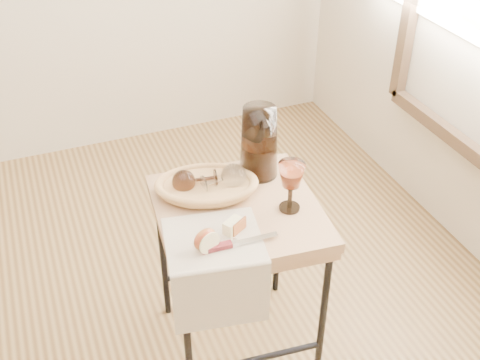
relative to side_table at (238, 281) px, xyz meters
name	(u,v)px	position (x,y,z in m)	size (l,w,h in m)	color
side_table	(238,281)	(0.00, 0.00, 0.00)	(0.52, 0.52, 0.66)	brown
tea_towel	(214,240)	(-0.13, -0.12, 0.33)	(0.29, 0.26, 0.01)	silver
bread_basket	(207,187)	(-0.07, 0.11, 0.35)	(0.30, 0.21, 0.04)	#A2723E
goblet_lying_a	(197,180)	(-0.09, 0.12, 0.38)	(0.13, 0.08, 0.08)	#4B2E1C
goblet_lying_b	(221,179)	(-0.02, 0.09, 0.38)	(0.14, 0.08, 0.08)	white
pitcher	(259,142)	(0.14, 0.15, 0.46)	(0.17, 0.25, 0.29)	black
wine_goblet	(291,187)	(0.15, -0.07, 0.42)	(0.08, 0.08, 0.17)	white
apple_half	(205,239)	(-0.16, -0.15, 0.37)	(0.08, 0.04, 0.07)	#B31624
apple_wedge	(233,226)	(-0.06, -0.11, 0.36)	(0.06, 0.03, 0.04)	#FFF4B5
table_knife	(237,242)	(-0.07, -0.17, 0.34)	(0.23, 0.02, 0.02)	silver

